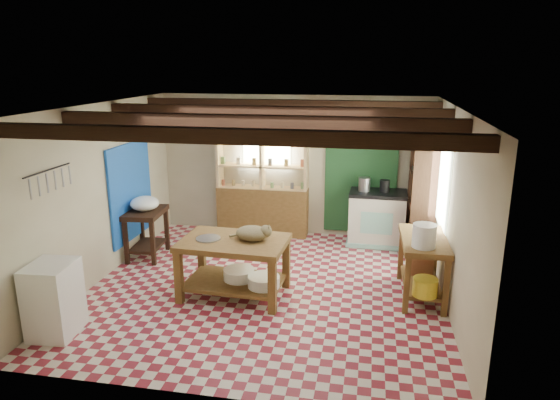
% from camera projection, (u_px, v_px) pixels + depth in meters
% --- Properties ---
extents(floor, '(5.00, 5.00, 0.02)m').
position_uv_depth(floor, '(266.00, 288.00, 7.26)').
color(floor, maroon).
rests_on(floor, ground).
extents(ceiling, '(5.00, 5.00, 0.02)m').
position_uv_depth(ceiling, '(264.00, 107.00, 6.57)').
color(ceiling, '#414246').
rests_on(ceiling, wall_back).
extents(wall_back, '(5.00, 0.04, 2.60)m').
position_uv_depth(wall_back, '(293.00, 166.00, 9.28)').
color(wall_back, beige).
rests_on(wall_back, floor).
extents(wall_front, '(5.00, 0.04, 2.60)m').
position_uv_depth(wall_front, '(208.00, 274.00, 4.55)').
color(wall_front, beige).
rests_on(wall_front, floor).
extents(wall_left, '(0.04, 5.00, 2.60)m').
position_uv_depth(wall_left, '(100.00, 193.00, 7.35)').
color(wall_left, beige).
rests_on(wall_left, floor).
extents(wall_right, '(0.04, 5.00, 2.60)m').
position_uv_depth(wall_right, '(453.00, 211.00, 6.48)').
color(wall_right, beige).
rests_on(wall_right, floor).
extents(ceiling_beams, '(5.00, 3.80, 0.15)m').
position_uv_depth(ceiling_beams, '(265.00, 116.00, 6.60)').
color(ceiling_beams, black).
rests_on(ceiling_beams, ceiling).
extents(blue_wall_patch, '(0.04, 1.40, 1.60)m').
position_uv_depth(blue_wall_patch, '(131.00, 191.00, 8.25)').
color(blue_wall_patch, blue).
rests_on(blue_wall_patch, wall_left).
extents(green_wall_patch, '(1.30, 0.04, 2.30)m').
position_uv_depth(green_wall_patch, '(361.00, 171.00, 9.05)').
color(green_wall_patch, '#1D4924').
rests_on(green_wall_patch, wall_back).
extents(window_back, '(0.90, 0.02, 0.80)m').
position_uv_depth(window_back, '(267.00, 144.00, 9.24)').
color(window_back, beige).
rests_on(window_back, wall_back).
extents(window_right, '(0.02, 1.30, 1.20)m').
position_uv_depth(window_right, '(442.00, 185.00, 7.40)').
color(window_right, beige).
rests_on(window_right, wall_right).
extents(utensil_rail, '(0.06, 0.90, 0.28)m').
position_uv_depth(utensil_rail, '(49.00, 180.00, 6.07)').
color(utensil_rail, black).
rests_on(utensil_rail, wall_left).
extents(pot_rack, '(0.86, 0.12, 0.36)m').
position_uv_depth(pot_rack, '(363.00, 123.00, 8.40)').
color(pot_rack, black).
rests_on(pot_rack, ceiling).
extents(shelving_unit, '(1.70, 0.34, 2.20)m').
position_uv_depth(shelving_unit, '(262.00, 177.00, 9.25)').
color(shelving_unit, '#DCB87F').
rests_on(shelving_unit, floor).
extents(tall_rack, '(0.40, 0.86, 2.00)m').
position_uv_depth(tall_rack, '(422.00, 197.00, 8.30)').
color(tall_rack, black).
rests_on(tall_rack, floor).
extents(work_table, '(1.49, 1.03, 0.82)m').
position_uv_depth(work_table, '(234.00, 268.00, 6.93)').
color(work_table, brown).
rests_on(work_table, floor).
extents(stove, '(1.01, 0.70, 0.97)m').
position_uv_depth(stove, '(377.00, 218.00, 8.89)').
color(stove, beige).
rests_on(stove, floor).
extents(prep_table, '(0.61, 0.84, 0.81)m').
position_uv_depth(prep_table, '(147.00, 234.00, 8.31)').
color(prep_table, black).
rests_on(prep_table, floor).
extents(white_cabinet, '(0.54, 0.63, 0.89)m').
position_uv_depth(white_cabinet, '(54.00, 299.00, 5.93)').
color(white_cabinet, white).
rests_on(white_cabinet, floor).
extents(right_counter, '(0.62, 1.21, 0.86)m').
position_uv_depth(right_counter, '(422.00, 267.00, 6.89)').
color(right_counter, brown).
rests_on(right_counter, floor).
extents(cat, '(0.49, 0.39, 0.20)m').
position_uv_depth(cat, '(252.00, 233.00, 6.79)').
color(cat, olive).
rests_on(cat, work_table).
extents(steel_tray, '(0.36, 0.36, 0.02)m').
position_uv_depth(steel_tray, '(208.00, 238.00, 6.85)').
color(steel_tray, '#97969D').
rests_on(steel_tray, work_table).
extents(basin_large, '(0.46, 0.46, 0.15)m').
position_uv_depth(basin_large, '(239.00, 274.00, 7.00)').
color(basin_large, white).
rests_on(basin_large, work_table).
extents(basin_small, '(0.46, 0.46, 0.15)m').
position_uv_depth(basin_small, '(264.00, 281.00, 6.77)').
color(basin_small, white).
rests_on(basin_small, work_table).
extents(kettle_left, '(0.21, 0.21, 0.24)m').
position_uv_depth(kettle_left, '(364.00, 184.00, 8.78)').
color(kettle_left, '#97969D').
rests_on(kettle_left, stove).
extents(kettle_right, '(0.18, 0.18, 0.21)m').
position_uv_depth(kettle_right, '(385.00, 186.00, 8.72)').
color(kettle_right, black).
rests_on(kettle_right, stove).
extents(enamel_bowl, '(0.51, 0.51, 0.23)m').
position_uv_depth(enamel_bowl, '(145.00, 203.00, 8.17)').
color(enamel_bowl, white).
rests_on(enamel_bowl, prep_table).
extents(white_bucket, '(0.31, 0.31, 0.30)m').
position_uv_depth(white_bucket, '(424.00, 236.00, 6.41)').
color(white_bucket, white).
rests_on(white_bucket, right_counter).
extents(wicker_basket, '(0.37, 0.30, 0.26)m').
position_uv_depth(wicker_basket, '(419.00, 264.00, 7.19)').
color(wicker_basket, '#9A5F3E').
rests_on(wicker_basket, right_counter).
extents(yellow_tub, '(0.33, 0.33, 0.23)m').
position_uv_depth(yellow_tub, '(425.00, 287.00, 6.48)').
color(yellow_tub, yellow).
rests_on(yellow_tub, right_counter).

